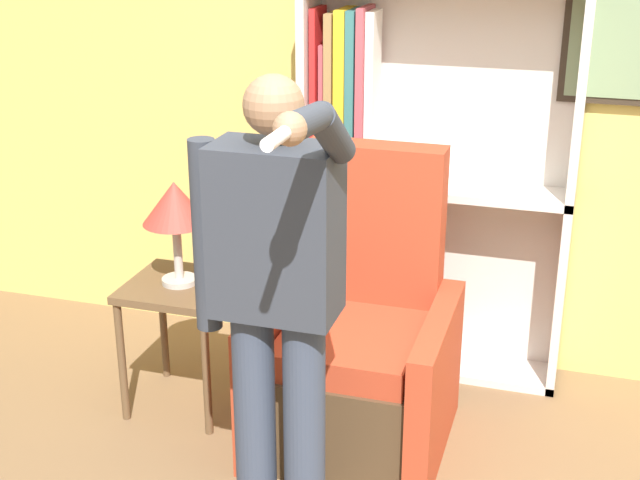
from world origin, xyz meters
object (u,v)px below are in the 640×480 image
(table_lamp, at_px, (175,207))
(side_table, at_px, (181,304))
(bookcase, at_px, (397,188))
(armchair, at_px, (358,354))
(person_standing, at_px, (275,294))

(table_lamp, bearing_deg, side_table, 0.00)
(side_table, height_order, table_lamp, table_lamp)
(bookcase, bearing_deg, armchair, -89.47)
(person_standing, height_order, side_table, person_standing)
(side_table, bearing_deg, bookcase, 40.83)
(bookcase, distance_m, side_table, 1.17)
(bookcase, distance_m, table_lamp, 1.09)
(side_table, bearing_deg, armchair, -0.12)
(bookcase, height_order, table_lamp, bookcase)
(bookcase, bearing_deg, table_lamp, -139.17)
(bookcase, xyz_separation_m, table_lamp, (-0.83, -0.71, 0.06))
(person_standing, bearing_deg, table_lamp, 134.28)
(bookcase, distance_m, person_standing, 1.47)
(bookcase, xyz_separation_m, side_table, (-0.83, -0.71, -0.41))
(armchair, bearing_deg, person_standing, -97.70)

